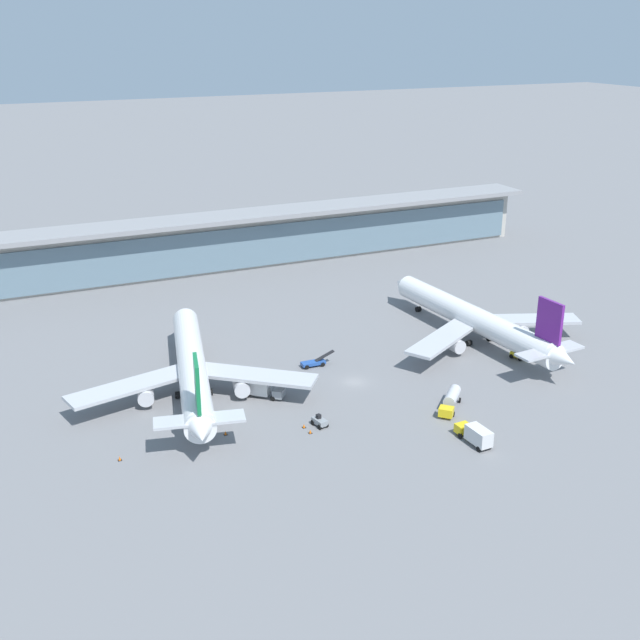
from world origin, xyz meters
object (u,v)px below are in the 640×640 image
object	(u,v)px
service_truck_mid_apron_blue	(314,362)
safety_cone_bravo	(120,459)
airliner_centre_stand	(476,320)
service_truck_at_far_stand_yellow	(475,434)
service_truck_under_wing_grey	(261,388)
airliner_left_stand	(192,369)
safety_cone_charlie	(310,432)
service_truck_by_tail_yellow	(518,355)
service_truck_on_taxiway_grey	(320,421)
safety_cone_delta	(304,426)
service_truck_near_nose_yellow	(451,400)
safety_cone_alpha	(225,433)

from	to	relation	value
service_truck_mid_apron_blue	safety_cone_bravo	world-z (taller)	service_truck_mid_apron_blue
airliner_centre_stand	service_truck_at_far_stand_yellow	world-z (taller)	airliner_centre_stand
service_truck_under_wing_grey	service_truck_at_far_stand_yellow	bearing A→B (deg)	-50.10
airliner_left_stand	safety_cone_charlie	bearing A→B (deg)	-59.55
service_truck_by_tail_yellow	service_truck_on_taxiway_grey	bearing A→B (deg)	-169.22
airliner_centre_stand	safety_cone_bravo	size ratio (longest dim) A/B	82.36
airliner_left_stand	airliner_centre_stand	size ratio (longest dim) A/B	0.99
service_truck_by_tail_yellow	safety_cone_bravo	xyz separation A→B (m)	(-80.56, -6.36, -0.56)
safety_cone_bravo	safety_cone_delta	size ratio (longest dim) A/B	1.00
airliner_left_stand	service_truck_mid_apron_blue	xyz separation A→B (m)	(24.90, 1.76, -4.02)
airliner_centre_stand	safety_cone_charlie	size ratio (longest dim) A/B	82.36
safety_cone_delta	airliner_centre_stand	bearing A→B (deg)	22.49
service_truck_by_tail_yellow	safety_cone_charlie	distance (m)	51.49
service_truck_near_nose_yellow	safety_cone_delta	size ratio (longest dim) A/B	10.96
service_truck_near_nose_yellow	service_truck_mid_apron_blue	size ratio (longest dim) A/B	1.12
safety_cone_charlie	airliner_centre_stand	bearing A→B (deg)	24.75
safety_cone_alpha	service_truck_under_wing_grey	bearing A→B (deg)	46.06
service_truck_under_wing_grey	service_truck_by_tail_yellow	xyz separation A→B (m)	(52.86, -5.27, -0.82)
service_truck_at_far_stand_yellow	safety_cone_alpha	size ratio (longest dim) A/B	10.58
safety_cone_bravo	safety_cone_charlie	bearing A→B (deg)	-8.28
service_truck_on_taxiway_grey	safety_cone_delta	xyz separation A→B (m)	(-2.59, 0.57, -0.56)
service_truck_by_tail_yellow	safety_cone_alpha	world-z (taller)	service_truck_by_tail_yellow
safety_cone_charlie	safety_cone_bravo	bearing A→B (deg)	171.72
airliner_centre_stand	service_truck_on_taxiway_grey	xyz separation A→B (m)	(-45.57, -20.51, -3.96)
service_truck_mid_apron_blue	service_truck_by_tail_yellow	bearing A→B (deg)	-19.34
safety_cone_delta	service_truck_at_far_stand_yellow	bearing A→B (deg)	-35.45
service_truck_on_taxiway_grey	safety_cone_bravo	distance (m)	32.74
service_truck_near_nose_yellow	service_truck_on_taxiway_grey	distance (m)	23.79
safety_cone_alpha	airliner_left_stand	bearing A→B (deg)	91.42
service_truck_near_nose_yellow	service_truck_on_taxiway_grey	bearing A→B (deg)	171.06
airliner_centre_stand	service_truck_at_far_stand_yellow	xyz separation A→B (m)	(-25.33, -36.20, -3.14)
service_truck_near_nose_yellow	service_truck_by_tail_yellow	size ratio (longest dim) A/B	2.33
airliner_centre_stand	service_truck_by_tail_yellow	world-z (taller)	airliner_centre_stand
airliner_centre_stand	service_truck_mid_apron_blue	world-z (taller)	airliner_centre_stand
service_truck_mid_apron_blue	service_truck_at_far_stand_yellow	size ratio (longest dim) A/B	0.92
airliner_centre_stand	safety_cone_bravo	xyz separation A→B (m)	(-78.20, -17.73, -4.51)
airliner_left_stand	service_truck_mid_apron_blue	size ratio (longest dim) A/B	8.35
service_truck_on_taxiway_grey	safety_cone_alpha	xyz separation A→B (m)	(-15.26, 3.67, -0.56)
safety_cone_delta	service_truck_mid_apron_blue	bearing A→B (deg)	61.95
safety_cone_alpha	safety_cone_charlie	bearing A→B (deg)	-22.37
service_truck_under_wing_grey	service_truck_on_taxiway_grey	size ratio (longest dim) A/B	2.23
safety_cone_delta	safety_cone_charlie	bearing A→B (deg)	-85.39
service_truck_under_wing_grey	service_truck_on_taxiway_grey	distance (m)	15.24
service_truck_near_nose_yellow	safety_cone_delta	distance (m)	26.46
service_truck_near_nose_yellow	service_truck_on_taxiway_grey	world-z (taller)	service_truck_near_nose_yellow
service_truck_under_wing_grey	service_truck_on_taxiway_grey	bearing A→B (deg)	-71.14
service_truck_under_wing_grey	service_truck_by_tail_yellow	bearing A→B (deg)	-5.69
airliner_centre_stand	service_truck_on_taxiway_grey	distance (m)	50.13
service_truck_near_nose_yellow	safety_cone_alpha	size ratio (longest dim) A/B	10.96
service_truck_on_taxiway_grey	safety_cone_charlie	world-z (taller)	service_truck_on_taxiway_grey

